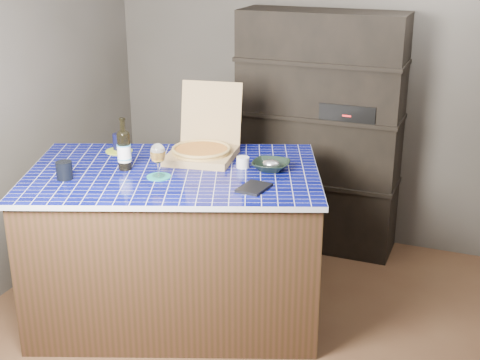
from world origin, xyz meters
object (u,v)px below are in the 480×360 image
at_px(wine_glass, 158,154).
at_px(dvd_case, 254,188).
at_px(kitchen_island, 176,243).
at_px(bowl, 271,166).
at_px(pizza_box, 203,148).
at_px(mead_bottle, 124,149).

relative_size(wine_glass, dvd_case, 1.02).
distance_m(kitchen_island, bowl, 0.78).
relative_size(pizza_box, mead_bottle, 1.71).
height_order(pizza_box, mead_bottle, pizza_box).
relative_size(mead_bottle, dvd_case, 1.62).
relative_size(pizza_box, wine_glass, 2.71).
relative_size(pizza_box, bowl, 2.44).
relative_size(kitchen_island, wine_glass, 10.03).
distance_m(mead_bottle, dvd_case, 0.85).
bearing_deg(bowl, pizza_box, 172.91).
bearing_deg(mead_bottle, kitchen_island, 15.47).
distance_m(kitchen_island, dvd_case, 0.75).
bearing_deg(bowl, dvd_case, -87.02).
height_order(kitchen_island, wine_glass, wine_glass).
height_order(mead_bottle, wine_glass, mead_bottle).
bearing_deg(kitchen_island, mead_bottle, 174.69).
bearing_deg(pizza_box, mead_bottle, -141.28).
bearing_deg(bowl, wine_glass, -147.32).
height_order(pizza_box, dvd_case, pizza_box).
relative_size(mead_bottle, bowl, 1.43).
height_order(kitchen_island, bowl, bowl).
distance_m(pizza_box, wine_glass, 0.44).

